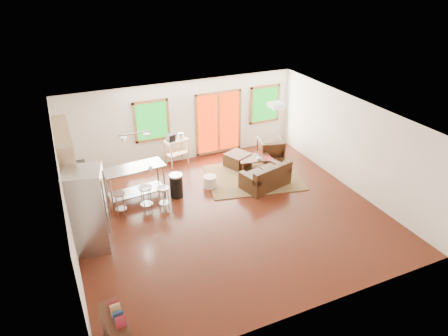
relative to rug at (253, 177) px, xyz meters
name	(u,v)px	position (x,y,z in m)	size (l,w,h in m)	color
floor	(229,214)	(-1.47, -1.46, -0.02)	(7.50, 7.00, 0.02)	black
ceiling	(229,119)	(-1.47, -1.46, 2.60)	(7.50, 7.00, 0.02)	white
back_wall	(183,122)	(-1.47, 2.05, 1.29)	(7.50, 0.02, 2.60)	silver
left_wall	(66,203)	(-5.23, -1.46, 1.29)	(0.02, 7.00, 2.60)	silver
right_wall	(352,144)	(2.29, -1.46, 1.29)	(0.02, 7.00, 2.60)	silver
front_wall	(313,257)	(-1.47, -4.97, 1.29)	(7.50, 0.02, 2.60)	silver
window_left	(152,121)	(-2.47, 2.00, 1.49)	(1.10, 0.05, 1.30)	#0D5712
french_doors	(219,123)	(-0.27, 2.00, 1.09)	(1.60, 0.05, 2.10)	#B41A00
window_right	(265,104)	(1.43, 2.00, 1.49)	(1.10, 0.05, 1.30)	#0D5712
rug	(253,177)	(0.00, 0.00, 0.00)	(2.74, 2.11, 0.03)	#446038
loveseat	(266,178)	(0.10, -0.61, 0.28)	(1.52, 1.10, 0.73)	black
coffee_table	(255,159)	(0.29, 0.47, 0.34)	(1.11, 0.79, 0.41)	#321A0F
armchair	(271,148)	(1.12, 0.93, 0.38)	(0.77, 0.72, 0.79)	black
ottoman	(237,160)	(-0.10, 0.87, 0.20)	(0.65, 0.65, 0.44)	black
pouf	(210,182)	(-1.39, 0.02, 0.16)	(0.39, 0.39, 0.34)	beige
vase	(259,157)	(0.34, 0.26, 0.50)	(0.18, 0.19, 0.30)	silver
book	(266,155)	(0.53, 0.20, 0.54)	(0.23, 0.03, 0.32)	maroon
cabinets	(75,180)	(-4.95, 0.24, 0.91)	(0.64, 2.24, 2.30)	tan
refrigerator	(89,210)	(-4.81, -1.41, 0.97)	(0.93, 0.91, 1.96)	#B7BABC
island	(135,178)	(-3.46, 0.18, 0.68)	(1.64, 0.78, 1.00)	#B7BABC
cup	(151,168)	(-3.08, -0.08, 1.00)	(0.12, 0.10, 0.12)	white
bar_stool_a	(120,199)	(-4.00, -0.40, 0.48)	(0.34, 0.34, 0.66)	#B7BABC
bar_stool_b	(146,193)	(-3.35, -0.48, 0.52)	(0.37, 0.37, 0.72)	#B7BABC
bar_stool_c	(163,193)	(-2.92, -0.57, 0.47)	(0.40, 0.40, 0.65)	#B7BABC
trash_can	(176,185)	(-2.42, -0.08, 0.33)	(0.46, 0.46, 0.68)	black
kitchen_cart	(176,143)	(-1.82, 1.78, 0.72)	(0.80, 0.62, 1.08)	tan
bookshelf	(117,331)	(-4.81, -4.34, 0.36)	(0.40, 0.84, 0.96)	#321A0F
ceiling_flush	(276,105)	(0.13, -0.86, 2.52)	(0.35, 0.35, 0.12)	white
pendant_light	(135,137)	(-3.37, 0.04, 1.88)	(0.80, 0.18, 0.79)	gray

